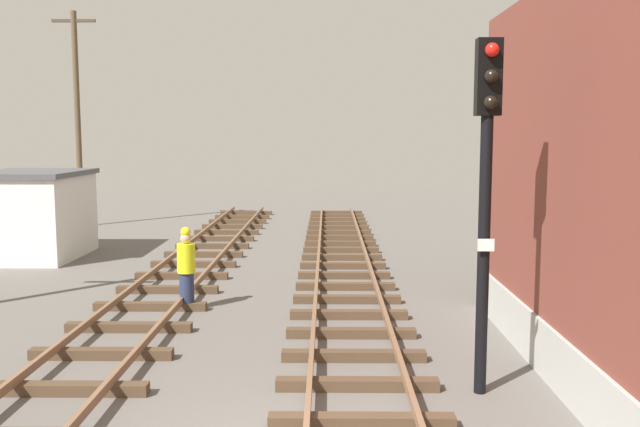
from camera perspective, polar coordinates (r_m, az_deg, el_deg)
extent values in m
cube|color=#4C3826|center=(9.53, 3.50, -16.94)|extent=(2.50, 0.24, 0.18)
cube|color=#4C3826|center=(10.79, 3.12, -14.06)|extent=(2.50, 0.24, 0.18)
cube|color=#4C3826|center=(12.07, 2.83, -11.78)|extent=(2.50, 0.24, 0.18)
cube|color=#4C3826|center=(13.36, 2.60, -9.94)|extent=(2.50, 0.24, 0.18)
cube|color=#4C3826|center=(14.67, 2.42, -8.43)|extent=(2.50, 0.24, 0.18)
cube|color=#4C3826|center=(15.99, 2.26, -7.17)|extent=(2.50, 0.24, 0.18)
cube|color=#4C3826|center=(17.31, 2.13, -6.10)|extent=(2.50, 0.24, 0.18)
cube|color=#4C3826|center=(18.63, 2.02, -5.18)|extent=(2.50, 0.24, 0.18)
cube|color=#4C3826|center=(19.96, 1.93, -4.38)|extent=(2.50, 0.24, 0.18)
cube|color=#4C3826|center=(21.30, 1.84, -3.68)|extent=(2.50, 0.24, 0.18)
cube|color=#4C3826|center=(22.63, 1.77, -3.07)|extent=(2.50, 0.24, 0.18)
cube|color=#4C3826|center=(23.97, 1.70, -2.52)|extent=(2.50, 0.24, 0.18)
cube|color=#4C3826|center=(25.32, 1.64, -2.03)|extent=(2.50, 0.24, 0.18)
cube|color=#4C3826|center=(26.66, 1.59, -1.60)|extent=(2.50, 0.24, 0.18)
cube|color=#4C3826|center=(28.00, 1.54, -1.20)|extent=(2.50, 0.24, 0.18)
cube|color=#4C3826|center=(29.35, 1.50, -0.84)|extent=(2.50, 0.24, 0.18)
cube|color=#4C3826|center=(30.70, 1.46, -0.51)|extent=(2.50, 0.24, 0.18)
cube|color=#4C3826|center=(32.04, 1.42, -0.21)|extent=(2.50, 0.24, 0.18)
cube|color=#4C3826|center=(33.39, 1.39, 0.07)|extent=(2.50, 0.24, 0.18)
cube|color=#4C3826|center=(11.27, -20.48, -13.56)|extent=(2.50, 0.24, 0.18)
cube|color=#4C3826|center=(12.75, -17.77, -11.09)|extent=(2.50, 0.24, 0.18)
cube|color=#4C3826|center=(14.26, -15.66, -9.13)|extent=(2.50, 0.24, 0.18)
cube|color=#4C3826|center=(15.80, -13.98, -7.53)|extent=(2.50, 0.24, 0.18)
cube|color=#4C3826|center=(17.36, -12.61, -6.22)|extent=(2.50, 0.24, 0.18)
cube|color=#4C3826|center=(18.94, -11.46, -5.12)|extent=(2.50, 0.24, 0.18)
cube|color=#4C3826|center=(20.53, -10.50, -4.18)|extent=(2.50, 0.24, 0.18)
cube|color=#4C3826|center=(22.13, -9.68, -3.39)|extent=(2.50, 0.24, 0.18)
cube|color=#4C3826|center=(23.73, -8.97, -2.70)|extent=(2.50, 0.24, 0.18)
cube|color=#4C3826|center=(25.35, -8.35, -2.09)|extent=(2.50, 0.24, 0.18)
cube|color=#4C3826|center=(26.96, -7.81, -1.56)|extent=(2.50, 0.24, 0.18)
cube|color=#4C3826|center=(28.59, -7.33, -1.09)|extent=(2.50, 0.24, 0.18)
cube|color=#4C3826|center=(30.21, -6.90, -0.67)|extent=(2.50, 0.24, 0.18)
cube|color=#4C3826|center=(31.84, -6.51, -0.29)|extent=(2.50, 0.24, 0.18)
cube|color=#4C3826|center=(33.47, -6.16, 0.05)|extent=(2.50, 0.24, 0.18)
cylinder|color=black|center=(10.44, 13.48, -3.58)|extent=(0.18, 0.18, 4.17)
cube|color=black|center=(10.31, 13.88, 10.98)|extent=(0.36, 0.24, 1.10)
sphere|color=red|center=(10.17, 14.18, 13.11)|extent=(0.20, 0.20, 0.20)
sphere|color=black|center=(10.14, 14.12, 11.05)|extent=(0.20, 0.20, 0.20)
sphere|color=black|center=(10.11, 14.06, 8.98)|extent=(0.20, 0.20, 0.20)
cube|color=white|center=(10.27, 13.68, -2.57)|extent=(0.24, 0.03, 0.18)
cube|color=silver|center=(23.43, -22.75, -0.26)|extent=(2.80, 3.60, 2.60)
cube|color=#4C4C51|center=(23.32, -22.90, 3.10)|extent=(3.00, 3.80, 0.16)
cylinder|color=brown|center=(30.64, -19.57, 7.33)|extent=(0.24, 0.24, 8.96)
cube|color=#4C3D2D|center=(30.99, -19.87, 14.89)|extent=(1.80, 0.12, 0.12)
cylinder|color=#262D4C|center=(15.57, -11.05, -6.39)|extent=(0.32, 0.32, 0.85)
cylinder|color=yellow|center=(15.42, -11.11, -3.68)|extent=(0.40, 0.40, 0.65)
sphere|color=tan|center=(15.35, -11.14, -2.04)|extent=(0.24, 0.24, 0.24)
sphere|color=yellow|center=(15.33, -11.16, -1.52)|extent=(0.22, 0.22, 0.22)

